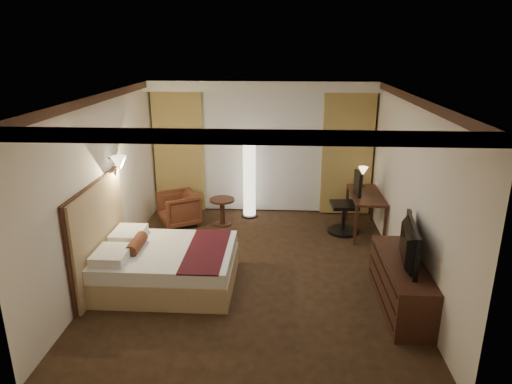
# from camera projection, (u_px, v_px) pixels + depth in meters

# --- Properties ---
(floor) EXTENTS (4.50, 5.50, 0.01)m
(floor) POSITION_uv_depth(u_px,v_px,m) (255.00, 270.00, 7.12)
(floor) COLOR black
(floor) RESTS_ON ground
(ceiling) EXTENTS (4.50, 5.50, 0.01)m
(ceiling) POSITION_uv_depth(u_px,v_px,m) (254.00, 94.00, 6.28)
(ceiling) COLOR white
(ceiling) RESTS_ON back_wall
(back_wall) EXTENTS (4.50, 0.02, 2.70)m
(back_wall) POSITION_uv_depth(u_px,v_px,m) (263.00, 147.00, 9.31)
(back_wall) COLOR silver
(back_wall) RESTS_ON floor
(left_wall) EXTENTS (0.02, 5.50, 2.70)m
(left_wall) POSITION_uv_depth(u_px,v_px,m) (105.00, 185.00, 6.83)
(left_wall) COLOR silver
(left_wall) RESTS_ON floor
(right_wall) EXTENTS (0.02, 5.50, 2.70)m
(right_wall) POSITION_uv_depth(u_px,v_px,m) (410.00, 190.00, 6.58)
(right_wall) COLOR silver
(right_wall) RESTS_ON floor
(crown_molding) EXTENTS (4.50, 5.50, 0.12)m
(crown_molding) POSITION_uv_depth(u_px,v_px,m) (254.00, 99.00, 6.30)
(crown_molding) COLOR black
(crown_molding) RESTS_ON ceiling
(soffit) EXTENTS (4.50, 0.50, 0.20)m
(soffit) POSITION_uv_depth(u_px,v_px,m) (262.00, 86.00, 8.69)
(soffit) COLOR white
(soffit) RESTS_ON ceiling
(curtain_sheer) EXTENTS (2.48, 0.04, 2.45)m
(curtain_sheer) POSITION_uv_depth(u_px,v_px,m) (262.00, 153.00, 9.27)
(curtain_sheer) COLOR silver
(curtain_sheer) RESTS_ON back_wall
(curtain_left_drape) EXTENTS (1.00, 0.14, 2.45)m
(curtain_left_drape) POSITION_uv_depth(u_px,v_px,m) (179.00, 152.00, 9.30)
(curtain_left_drape) COLOR #A2804A
(curtain_left_drape) RESTS_ON back_wall
(curtain_right_drape) EXTENTS (1.00, 0.14, 2.45)m
(curtain_right_drape) POSITION_uv_depth(u_px,v_px,m) (347.00, 155.00, 9.12)
(curtain_right_drape) COLOR #A2804A
(curtain_right_drape) RESTS_ON back_wall
(wall_sconce) EXTENTS (0.24, 0.24, 0.24)m
(wall_sconce) POSITION_uv_depth(u_px,v_px,m) (119.00, 164.00, 6.96)
(wall_sconce) COLOR white
(wall_sconce) RESTS_ON left_wall
(bed) EXTENTS (1.92, 1.50, 0.56)m
(bed) POSITION_uv_depth(u_px,v_px,m) (168.00, 267.00, 6.62)
(bed) COLOR white
(bed) RESTS_ON floor
(headboard) EXTENTS (0.12, 1.80, 1.50)m
(headboard) POSITION_uv_depth(u_px,v_px,m) (99.00, 235.00, 6.53)
(headboard) COLOR tan
(headboard) RESTS_ON floor
(armchair) EXTENTS (0.91, 0.92, 0.71)m
(armchair) POSITION_uv_depth(u_px,v_px,m) (179.00, 207.00, 8.79)
(armchair) COLOR #502418
(armchair) RESTS_ON floor
(side_table) EXTENTS (0.48, 0.48, 0.53)m
(side_table) POSITION_uv_depth(u_px,v_px,m) (222.00, 212.00, 8.82)
(side_table) COLOR black
(side_table) RESTS_ON floor
(floor_lamp) EXTENTS (0.33, 0.33, 1.57)m
(floor_lamp) POSITION_uv_depth(u_px,v_px,m) (249.00, 179.00, 9.09)
(floor_lamp) COLOR white
(floor_lamp) RESTS_ON floor
(desk) EXTENTS (0.55, 1.26, 0.75)m
(desk) POSITION_uv_depth(u_px,v_px,m) (365.00, 213.00, 8.44)
(desk) COLOR black
(desk) RESTS_ON floor
(desk_lamp) EXTENTS (0.18, 0.18, 0.34)m
(desk_lamp) POSITION_uv_depth(u_px,v_px,m) (363.00, 178.00, 8.73)
(desk_lamp) COLOR #FFD899
(desk_lamp) RESTS_ON desk
(office_chair) EXTENTS (0.60, 0.60, 1.17)m
(office_chair) POSITION_uv_depth(u_px,v_px,m) (344.00, 203.00, 8.35)
(office_chair) COLOR black
(office_chair) RESTS_ON floor
(dresser) EXTENTS (0.50, 1.69, 0.66)m
(dresser) POSITION_uv_depth(u_px,v_px,m) (401.00, 284.00, 6.05)
(dresser) COLOR black
(dresser) RESTS_ON floor
(television) EXTENTS (0.75, 1.13, 0.14)m
(television) POSITION_uv_depth(u_px,v_px,m) (403.00, 240.00, 5.85)
(television) COLOR black
(television) RESTS_ON dresser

